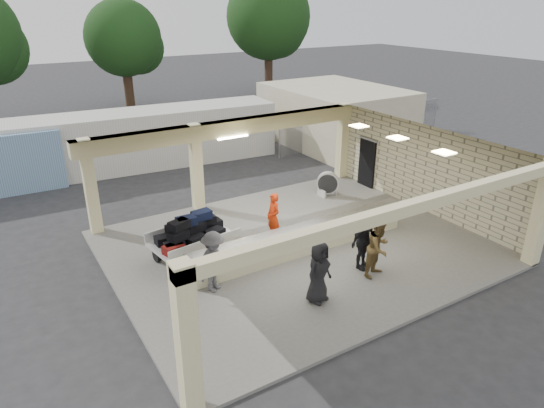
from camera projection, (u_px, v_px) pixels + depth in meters
ground at (296, 249)px, 16.55m from camera, size 120.00×120.00×0.00m
pavilion at (291, 205)px, 16.65m from camera, size 12.01×10.00×3.55m
baggage_counter at (305, 239)px, 15.93m from camera, size 8.20×0.58×0.98m
luggage_cart at (191, 235)px, 15.41m from camera, size 2.80×1.96×1.52m
drum_fan at (328, 183)px, 20.58m from camera, size 0.92×0.84×1.04m
baggage_handler at (273, 217)px, 16.68m from camera, size 0.35×0.63×1.70m
passenger_a at (379, 248)px, 14.47m from camera, size 0.96×0.62×1.83m
passenger_b at (363, 241)px, 14.83m from camera, size 1.16×0.65×1.87m
passenger_c at (214, 262)px, 13.68m from camera, size 1.25×0.93×1.85m
passenger_d at (319, 272)px, 13.21m from camera, size 0.95×0.62×1.81m
car_white_a at (279, 125)px, 30.22m from camera, size 4.61×2.40×1.28m
car_white_b at (332, 115)px, 32.31m from camera, size 4.96×2.64×1.49m
car_dark at (236, 120)px, 31.19m from camera, size 4.29×3.05×1.36m
container_white at (149, 138)px, 24.46m from camera, size 13.10×3.63×2.80m
fence at (365, 125)px, 28.49m from camera, size 12.06×0.06×2.03m
tree_mid at (127, 41)px, 36.27m from camera, size 6.00×5.60×8.00m
tree_right at (271, 20)px, 40.76m from camera, size 7.20×7.00×10.00m
adjacent_building at (335, 115)px, 28.34m from camera, size 6.00×8.00×3.20m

